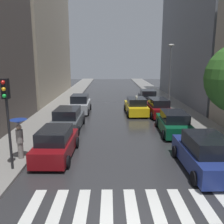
# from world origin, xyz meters

# --- Properties ---
(ground_plane) EXTENTS (28.00, 72.00, 0.04)m
(ground_plane) POSITION_xyz_m (0.00, 24.00, -0.02)
(ground_plane) COLOR #2E2E30
(sidewalk_left) EXTENTS (3.00, 72.00, 0.15)m
(sidewalk_left) POSITION_xyz_m (-6.50, 24.00, 0.07)
(sidewalk_left) COLOR gray
(sidewalk_left) RESTS_ON ground
(sidewalk_right) EXTENTS (3.00, 72.00, 0.15)m
(sidewalk_right) POSITION_xyz_m (6.50, 24.00, 0.07)
(sidewalk_right) COLOR gray
(sidewalk_right) RESTS_ON ground
(crosswalk_stripes) EXTENTS (7.65, 2.20, 0.01)m
(crosswalk_stripes) POSITION_xyz_m (-0.00, 1.61, 0.01)
(crosswalk_stripes) COLOR silver
(crosswalk_stripes) RESTS_ON ground
(building_left_mid) EXTENTS (6.00, 20.88, 17.21)m
(building_left_mid) POSITION_xyz_m (-11.00, 28.89, 8.60)
(building_left_mid) COLOR #B2A38C
(building_left_mid) RESTS_ON ground
(building_right_mid) EXTENTS (6.00, 20.92, 17.86)m
(building_right_mid) POSITION_xyz_m (11.00, 25.45, 8.93)
(building_right_mid) COLOR slate
(building_right_mid) RESTS_ON ground
(parked_car_left_nearest) EXTENTS (2.07, 4.39, 1.67)m
(parked_car_left_nearest) POSITION_xyz_m (-3.72, 6.21, 0.78)
(parked_car_left_nearest) COLOR maroon
(parked_car_left_nearest) RESTS_ON ground
(parked_car_left_second) EXTENTS (2.22, 4.76, 1.69)m
(parked_car_left_second) POSITION_xyz_m (-3.97, 11.65, 0.79)
(parked_car_left_second) COLOR #474C51
(parked_car_left_second) RESTS_ON ground
(parked_car_left_third) EXTENTS (2.04, 4.20, 1.81)m
(parked_car_left_third) POSITION_xyz_m (-3.76, 17.76, 0.84)
(parked_car_left_third) COLOR #B2B7BF
(parked_car_left_third) RESTS_ON ground
(parked_car_right_nearest) EXTENTS (2.16, 4.69, 1.78)m
(parked_car_right_nearest) POSITION_xyz_m (3.79, 4.51, 0.83)
(parked_car_right_nearest) COLOR navy
(parked_car_right_nearest) RESTS_ON ground
(parked_car_right_second) EXTENTS (2.25, 4.78, 1.61)m
(parked_car_right_second) POSITION_xyz_m (3.87, 10.64, 0.76)
(parked_car_right_second) COLOR #0C4C2D
(parked_car_right_second) RESTS_ON ground
(parked_car_right_third) EXTENTS (2.11, 4.81, 1.67)m
(parked_car_right_third) POSITION_xyz_m (3.83, 16.28, 0.78)
(parked_car_right_third) COLOR maroon
(parked_car_right_third) RESTS_ON ground
(parked_car_right_fourth) EXTENTS (2.16, 4.44, 1.66)m
(parked_car_right_fourth) POSITION_xyz_m (3.86, 22.88, 0.78)
(parked_car_right_fourth) COLOR black
(parked_car_right_fourth) RESTS_ON ground
(taxi_midroad) EXTENTS (2.17, 4.71, 1.81)m
(taxi_midroad) POSITION_xyz_m (1.82, 17.03, 0.76)
(taxi_midroad) COLOR yellow
(taxi_midroad) RESTS_ON ground
(pedestrian_near_tree) EXTENTS (0.90, 0.90, 2.10)m
(pedestrian_near_tree) POSITION_xyz_m (-5.49, 5.71, 1.62)
(pedestrian_near_tree) COLOR gray
(pedestrian_near_tree) RESTS_ON sidewalk_left
(traffic_light_left_corner) EXTENTS (0.30, 0.42, 4.30)m
(traffic_light_left_corner) POSITION_xyz_m (-5.45, 4.42, 3.29)
(traffic_light_left_corner) COLOR black
(traffic_light_left_corner) RESTS_ON sidewalk_left
(lamp_post_right) EXTENTS (0.60, 0.28, 6.67)m
(lamp_post_right) POSITION_xyz_m (5.55, 19.21, 4.01)
(lamp_post_right) COLOR #595B60
(lamp_post_right) RESTS_ON sidewalk_right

